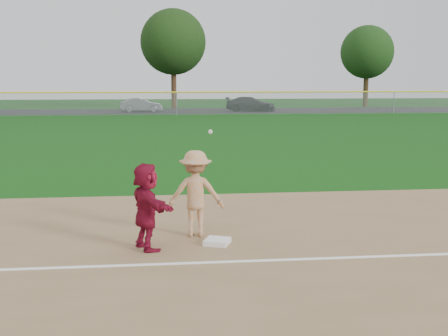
{
  "coord_description": "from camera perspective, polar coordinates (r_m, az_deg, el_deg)",
  "views": [
    {
      "loc": [
        -1.26,
        -10.05,
        3.14
      ],
      "look_at": [
        0.0,
        1.5,
        1.3
      ],
      "focal_mm": 45.0,
      "sensor_mm": 36.0,
      "label": 1
    }
  ],
  "objects": [
    {
      "name": "first_base_play",
      "position": [
        11.23,
        -2.9,
        -2.59
      ],
      "size": [
        1.18,
        0.75,
        2.17
      ],
      "color": "#A5A5A7",
      "rests_on": "infield_dirt"
    },
    {
      "name": "tree_3",
      "position": [
        67.08,
        14.34,
        11.33
      ],
      "size": [
        6.0,
        6.0,
        9.19
      ],
      "color": "#332312",
      "rests_on": "ground"
    },
    {
      "name": "ground",
      "position": [
        10.6,
        0.89,
        -8.23
      ],
      "size": [
        160.0,
        160.0,
        0.0
      ],
      "primitive_type": "plane",
      "color": "#0E440D",
      "rests_on": "ground"
    },
    {
      "name": "base_runner",
      "position": [
        10.43,
        -7.88,
        -3.88
      ],
      "size": [
        1.03,
        1.57,
        1.62
      ],
      "primitive_type": "imported",
      "rotation": [
        0.0,
        0.0,
        1.98
      ],
      "color": "maroon",
      "rests_on": "infield_dirt"
    },
    {
      "name": "car_mid",
      "position": [
        55.15,
        -8.45,
        6.35
      ],
      "size": [
        4.17,
        2.02,
        1.32
      ],
      "primitive_type": "imported",
      "rotation": [
        0.0,
        0.0,
        1.73
      ],
      "color": "#595C61",
      "rests_on": "parking_asphalt"
    },
    {
      "name": "parking_asphalt",
      "position": [
        56.15,
        -4.97,
        5.79
      ],
      "size": [
        120.0,
        10.0,
        0.01
      ],
      "primitive_type": "cube",
      "color": "black",
      "rests_on": "ground"
    },
    {
      "name": "tree_2",
      "position": [
        61.68,
        -5.18,
        12.63
      ],
      "size": [
        7.0,
        7.0,
        10.58
      ],
      "color": "#392414",
      "rests_on": "ground"
    },
    {
      "name": "foul_line",
      "position": [
        9.84,
        1.48,
        -9.46
      ],
      "size": [
        60.0,
        0.1,
        0.01
      ],
      "primitive_type": "cube",
      "color": "white",
      "rests_on": "infield_dirt"
    },
    {
      "name": "car_right",
      "position": [
        55.65,
        2.7,
        6.51
      ],
      "size": [
        5.14,
        2.8,
        1.41
      ],
      "primitive_type": "imported",
      "rotation": [
        0.0,
        0.0,
        1.4
      ],
      "color": "black",
      "rests_on": "parking_asphalt"
    },
    {
      "name": "outfield_fence",
      "position": [
        50.07,
        -4.84,
        7.64
      ],
      "size": [
        110.0,
        0.12,
        110.0
      ],
      "color": "#999EA0",
      "rests_on": "ground"
    },
    {
      "name": "first_base",
      "position": [
        10.82,
        -0.7,
        -7.48
      ],
      "size": [
        0.58,
        0.58,
        0.1
      ],
      "primitive_type": "cube",
      "rotation": [
        0.0,
        0.0,
        -0.38
      ],
      "color": "white",
      "rests_on": "infield_dirt"
    }
  ]
}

